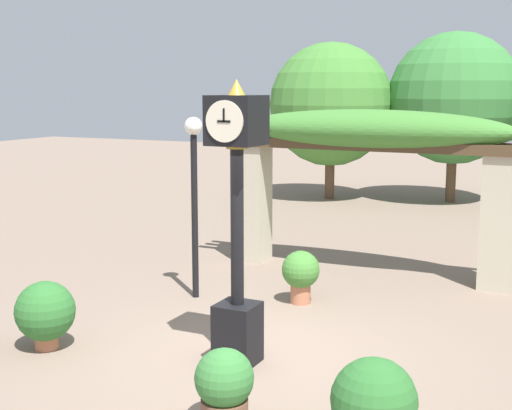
% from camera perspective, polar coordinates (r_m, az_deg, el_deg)
% --- Properties ---
extents(ground_plane, '(60.00, 60.00, 0.00)m').
position_cam_1_polar(ground_plane, '(8.95, -0.07, -12.01)').
color(ground_plane, '#7F6B5B').
extents(pedestal_clock, '(0.56, 0.61, 3.36)m').
position_cam_1_polar(pedestal_clock, '(8.27, -1.52, -1.22)').
color(pedestal_clock, black).
rests_on(pedestal_clock, ground).
extents(pergola, '(5.62, 1.15, 2.90)m').
position_cam_1_polar(pergola, '(12.55, 8.98, 4.34)').
color(pergola, '#BCB299').
rests_on(pergola, ground).
extents(potted_plant_near_left, '(0.59, 0.59, 0.78)m').
position_cam_1_polar(potted_plant_near_left, '(7.14, -2.55, -14.24)').
color(potted_plant_near_left, brown).
rests_on(potted_plant_near_left, ground).
extents(potted_plant_near_right, '(0.58, 0.58, 0.82)m').
position_cam_1_polar(potted_plant_near_right, '(10.92, 3.59, -5.43)').
color(potted_plant_near_right, '#B26B4C').
rests_on(potted_plant_near_right, ground).
extents(potted_plant_far_left, '(0.78, 0.78, 0.90)m').
position_cam_1_polar(potted_plant_far_left, '(6.67, 9.41, -15.32)').
color(potted_plant_far_left, '#9E563D').
rests_on(potted_plant_far_left, ground).
extents(potted_plant_far_right, '(0.76, 0.76, 0.87)m').
position_cam_1_polar(potted_plant_far_right, '(9.41, -16.51, -8.22)').
color(potted_plant_far_right, '#B26B4C').
rests_on(potted_plant_far_right, ground).
extents(lamp_post, '(0.28, 0.28, 2.83)m').
position_cam_1_polar(lamp_post, '(10.99, -4.97, 2.29)').
color(lamp_post, black).
rests_on(lamp_post, ground).
extents(tree_line, '(10.87, 4.61, 4.84)m').
position_cam_1_polar(tree_line, '(20.64, 14.78, 7.69)').
color(tree_line, brown).
rests_on(tree_line, ground).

